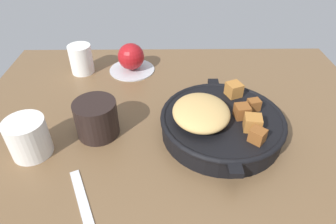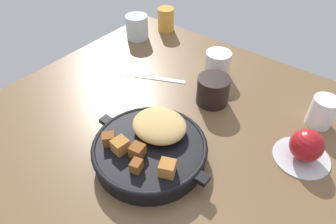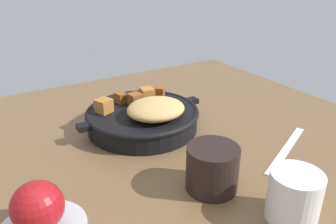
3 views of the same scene
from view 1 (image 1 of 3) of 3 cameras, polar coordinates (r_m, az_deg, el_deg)
ground_plane at (r=59.09cm, az=1.84°, el=-8.38°), size 90.85×94.26×2.40cm
cast_iron_skillet at (r=60.82cm, az=10.04°, el=-1.86°), size 29.73×25.38×8.14cm
saucer_plate at (r=84.34cm, az=-7.00°, el=8.27°), size 12.61×12.61×0.60cm
red_apple at (r=82.50cm, az=-7.20°, el=10.65°), size 7.26×7.26×7.26cm
butter_knife at (r=50.10cm, az=-15.32°, el=-19.63°), size 20.59×10.55×0.36cm
coffee_mug_dark at (r=61.38cm, az=-13.72°, el=-1.23°), size 8.67×8.67×7.70cm
white_creamer_pitcher at (r=84.60cm, az=-16.53°, el=9.83°), size 6.15×6.15×7.85cm
ceramic_mug_white at (r=61.24cm, az=-25.54°, el=-4.51°), size 7.59×7.59×7.68cm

